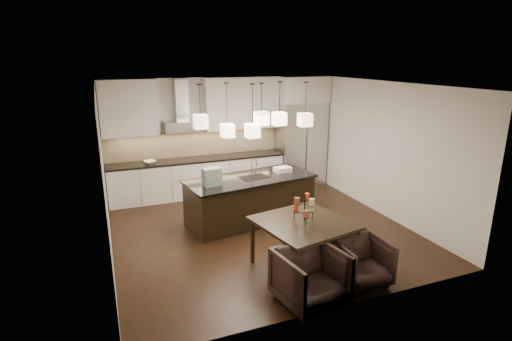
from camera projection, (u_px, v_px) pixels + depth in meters
name	position (u px, v px, depth m)	size (l,w,h in m)	color
floor	(260.00, 230.00, 7.87)	(5.50, 5.50, 0.02)	black
ceiling	(260.00, 84.00, 7.09)	(5.50, 5.50, 0.02)	white
wall_back	(219.00, 135.00, 9.95)	(5.50, 0.02, 2.80)	silver
wall_front	(342.00, 212.00, 5.01)	(5.50, 0.02, 2.80)	silver
wall_left	(103.00, 176.00, 6.51)	(0.02, 5.50, 2.80)	silver
wall_right	(381.00, 148.00, 8.45)	(0.02, 5.50, 2.80)	silver
refrigerator	(300.00, 144.00, 10.43)	(1.20, 0.72, 2.15)	#B7B7BA
fridge_panel	(302.00, 89.00, 10.05)	(1.26, 0.72, 0.65)	silver
lower_cabinets	(199.00, 178.00, 9.70)	(4.21, 0.62, 0.88)	silver
countertop	(198.00, 159.00, 9.57)	(4.21, 0.66, 0.04)	black
backsplash	(194.00, 143.00, 9.75)	(4.21, 0.02, 0.63)	beige
upper_cab_left	(129.00, 108.00, 8.82)	(1.25, 0.35, 1.25)	silver
upper_cab_right	(242.00, 103.00, 9.76)	(1.86, 0.35, 1.25)	silver
hood_canopy	(183.00, 126.00, 9.28)	(0.90, 0.52, 0.24)	#B7B7BA
hood_chimney	(181.00, 99.00, 9.22)	(0.30, 0.28, 0.96)	#B7B7BA
fruit_bowl	(150.00, 162.00, 9.12)	(0.26, 0.26, 0.06)	silver
island_body	(250.00, 200.00, 8.16)	(2.52, 1.01, 0.89)	black
island_top	(250.00, 179.00, 8.03)	(2.60, 1.09, 0.04)	black
faucet	(252.00, 167.00, 8.11)	(0.10, 0.24, 0.38)	silver
tote_bag	(212.00, 177.00, 7.49)	(0.34, 0.18, 0.34)	#17503A
food_container	(283.00, 169.00, 8.43)	(0.34, 0.24, 0.10)	silver
dining_table	(303.00, 245.00, 6.33)	(1.33, 1.33, 0.80)	black
candelabra	(305.00, 207.00, 6.16)	(0.38, 0.38, 0.47)	black
candle_a	(312.00, 208.00, 6.24)	(0.08, 0.08, 0.11)	beige
candle_b	(296.00, 208.00, 6.23)	(0.08, 0.08, 0.11)	red
candle_c	(306.00, 214.00, 6.03)	(0.08, 0.08, 0.11)	#974D2F
candle_d	(307.00, 197.00, 6.26)	(0.08, 0.08, 0.11)	red
candle_e	(297.00, 201.00, 6.07)	(0.08, 0.08, 0.11)	#974D2F
candle_f	(312.00, 202.00, 6.02)	(0.08, 0.08, 0.11)	beige
armchair_left	(310.00, 277.00, 5.42)	(0.84, 0.86, 0.78)	black
armchair_right	(361.00, 261.00, 5.93)	(0.74, 0.76, 0.69)	black
pendant_a	(201.00, 122.00, 7.43)	(0.24, 0.24, 0.26)	#FDE7C9
pendant_b	(227.00, 131.00, 7.85)	(0.24, 0.24, 0.26)	#FDE7C9
pendant_c	(261.00, 118.00, 7.72)	(0.24, 0.24, 0.26)	#FDE7C9
pendant_d	(279.00, 119.00, 8.11)	(0.24, 0.24, 0.26)	#FDE7C9
pendant_e	(305.00, 120.00, 8.03)	(0.24, 0.24, 0.26)	#FDE7C9
pendant_f	(252.00, 131.00, 7.54)	(0.24, 0.24, 0.26)	#FDE7C9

